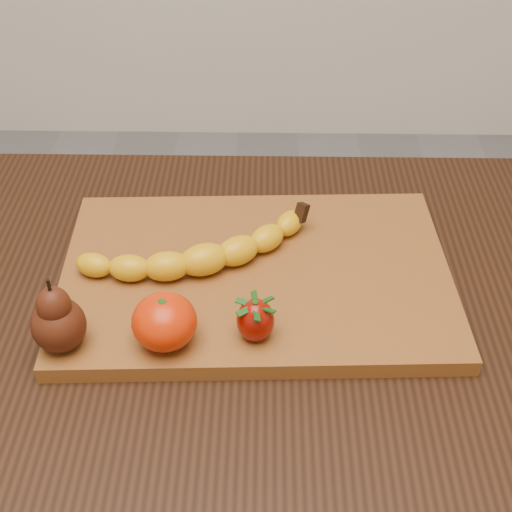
# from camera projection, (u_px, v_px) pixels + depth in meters

# --- Properties ---
(table) EXTENTS (1.00, 0.70, 0.76)m
(table) POSITION_uv_depth(u_px,v_px,m) (174.00, 380.00, 0.85)
(table) COLOR black
(table) RESTS_ON ground
(cutting_board) EXTENTS (0.46, 0.32, 0.02)m
(cutting_board) POSITION_uv_depth(u_px,v_px,m) (256.00, 276.00, 0.83)
(cutting_board) COLOR brown
(cutting_board) RESTS_ON table
(banana) EXTENTS (0.25, 0.14, 0.04)m
(banana) POSITION_uv_depth(u_px,v_px,m) (204.00, 260.00, 0.81)
(banana) COLOR #EEB10B
(banana) RESTS_ON cutting_board
(pear) EXTENTS (0.07, 0.07, 0.09)m
(pear) POSITION_uv_depth(u_px,v_px,m) (56.00, 314.00, 0.71)
(pear) COLOR #451A0B
(pear) RESTS_ON cutting_board
(mandarin) EXTENTS (0.08, 0.08, 0.06)m
(mandarin) POSITION_uv_depth(u_px,v_px,m) (164.00, 322.00, 0.72)
(mandarin) COLOR red
(mandarin) RESTS_ON cutting_board
(strawberry) EXTENTS (0.05, 0.05, 0.05)m
(strawberry) POSITION_uv_depth(u_px,v_px,m) (255.00, 319.00, 0.73)
(strawberry) COLOR #860C03
(strawberry) RESTS_ON cutting_board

